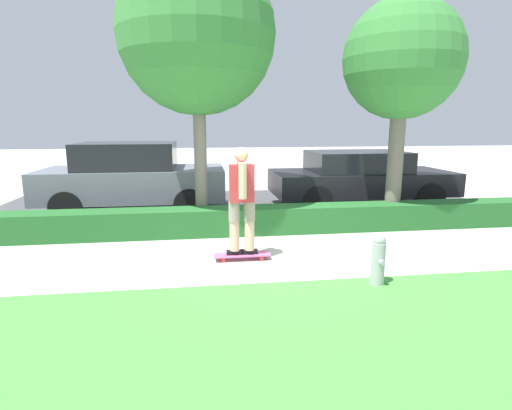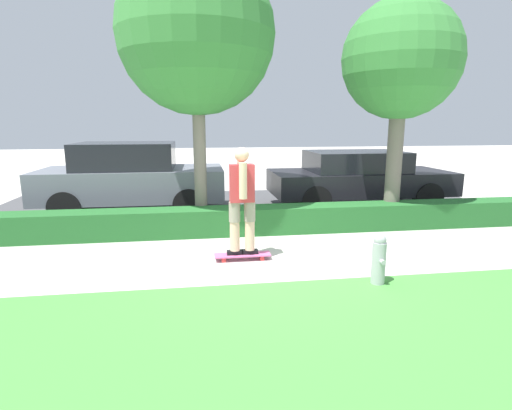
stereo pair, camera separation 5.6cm
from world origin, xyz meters
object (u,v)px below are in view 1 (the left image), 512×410
at_px(skater_person, 242,199).
at_px(tree_near, 197,36).
at_px(fire_hydrant, 378,259).
at_px(tree_mid, 402,61).
at_px(skateboard, 242,255).
at_px(parked_car_front, 133,177).
at_px(parked_car_middle, 360,177).

height_order(skater_person, tree_near, tree_near).
bearing_deg(skater_person, fire_hydrant, -35.81).
height_order(skater_person, tree_mid, tree_mid).
bearing_deg(tree_mid, skateboard, -152.25).
relative_size(tree_near, parked_car_front, 1.22).
relative_size(tree_mid, parked_car_middle, 0.99).
relative_size(skateboard, parked_car_middle, 0.19).
bearing_deg(tree_near, parked_car_middle, 24.13).
distance_m(skateboard, fire_hydrant, 2.15).
bearing_deg(parked_car_front, tree_mid, -19.58).
xyz_separation_m(tree_near, parked_car_front, (-1.65, 1.87, -2.89)).
xyz_separation_m(skater_person, fire_hydrant, (1.73, -1.25, -0.65)).
bearing_deg(parked_car_middle, parked_car_front, 179.10).
bearing_deg(skateboard, skater_person, -1.79).
xyz_separation_m(tree_mid, fire_hydrant, (-1.69, -3.05, -3.02)).
relative_size(skater_person, parked_car_front, 0.40).
distance_m(skater_person, tree_near, 3.45).
xyz_separation_m(skateboard, parked_car_middle, (3.47, 3.79, 0.70)).
xyz_separation_m(skateboard, fire_hydrant, (1.73, -1.25, 0.28)).
height_order(parked_car_middle, fire_hydrant, parked_car_middle).
height_order(tree_near, parked_car_middle, tree_near).
bearing_deg(parked_car_front, tree_near, -48.69).
height_order(tree_mid, fire_hydrant, tree_mid).
distance_m(tree_near, fire_hydrant, 5.24).
xyz_separation_m(skateboard, tree_near, (-0.63, 1.95, 3.70)).
height_order(skateboard, fire_hydrant, fire_hydrant).
height_order(parked_car_front, fire_hydrant, parked_car_front).
height_order(skateboard, tree_near, tree_near).
xyz_separation_m(skateboard, tree_mid, (3.42, 1.80, 3.30)).
bearing_deg(skater_person, parked_car_middle, 47.46).
relative_size(tree_near, fire_hydrant, 7.41).
bearing_deg(skateboard, parked_car_middle, 47.46).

